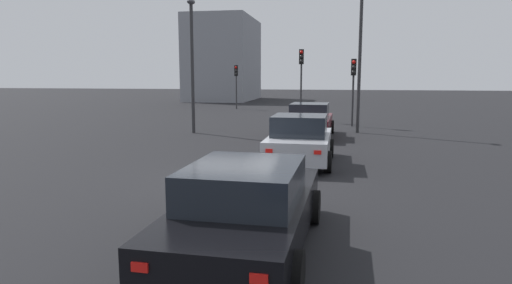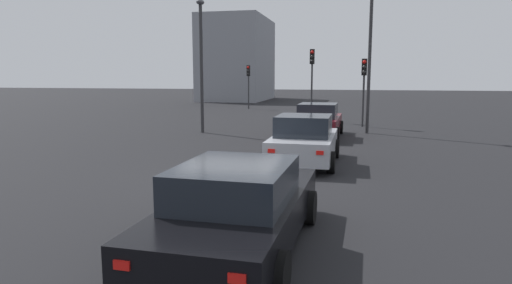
{
  "view_description": "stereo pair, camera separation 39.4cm",
  "coord_description": "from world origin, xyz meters",
  "px_view_note": "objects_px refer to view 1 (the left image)",
  "views": [
    {
      "loc": [
        -11.52,
        -2.78,
        2.78
      ],
      "look_at": [
        -1.29,
        -0.96,
        1.22
      ],
      "focal_mm": 30.92,
      "sensor_mm": 36.0,
      "label": 1
    },
    {
      "loc": [
        -11.44,
        -3.16,
        2.78
      ],
      "look_at": [
        -1.29,
        -0.96,
        1.22
      ],
      "focal_mm": 30.92,
      "sensor_mm": 36.0,
      "label": 2
    }
  ],
  "objects_px": {
    "car_silver_left_second": "(300,140)",
    "street_lamp_kerbside": "(192,54)",
    "traffic_light_near_right": "(353,78)",
    "traffic_light_far_left": "(301,70)",
    "traffic_light_near_left": "(236,78)",
    "street_lamp_far": "(360,46)",
    "car_maroon_left_lead": "(310,121)",
    "car_black_left_third": "(247,208)"
  },
  "relations": [
    {
      "from": "car_silver_left_second",
      "to": "street_lamp_kerbside",
      "type": "height_order",
      "value": "street_lamp_kerbside"
    },
    {
      "from": "traffic_light_near_right",
      "to": "street_lamp_kerbside",
      "type": "height_order",
      "value": "street_lamp_kerbside"
    },
    {
      "from": "car_silver_left_second",
      "to": "traffic_light_far_left",
      "type": "bearing_deg",
      "value": 5.24
    },
    {
      "from": "traffic_light_far_left",
      "to": "traffic_light_near_right",
      "type": "bearing_deg",
      "value": 50.01
    },
    {
      "from": "traffic_light_near_right",
      "to": "traffic_light_far_left",
      "type": "relative_size",
      "value": 0.84
    },
    {
      "from": "traffic_light_near_left",
      "to": "street_lamp_kerbside",
      "type": "relative_size",
      "value": 0.58
    },
    {
      "from": "street_lamp_far",
      "to": "car_maroon_left_lead",
      "type": "bearing_deg",
      "value": 129.63
    },
    {
      "from": "traffic_light_far_left",
      "to": "street_lamp_kerbside",
      "type": "relative_size",
      "value": 0.69
    },
    {
      "from": "traffic_light_near_left",
      "to": "street_lamp_kerbside",
      "type": "height_order",
      "value": "street_lamp_kerbside"
    },
    {
      "from": "car_maroon_left_lead",
      "to": "traffic_light_near_right",
      "type": "bearing_deg",
      "value": -22.28
    },
    {
      "from": "car_maroon_left_lead",
      "to": "street_lamp_far",
      "type": "distance_m",
      "value": 4.53
    },
    {
      "from": "car_black_left_third",
      "to": "street_lamp_far",
      "type": "distance_m",
      "value": 16.13
    },
    {
      "from": "car_black_left_third",
      "to": "traffic_light_far_left",
      "type": "height_order",
      "value": "traffic_light_far_left"
    },
    {
      "from": "car_maroon_left_lead",
      "to": "traffic_light_near_right",
      "type": "height_order",
      "value": "traffic_light_near_right"
    },
    {
      "from": "car_black_left_third",
      "to": "street_lamp_far",
      "type": "xyz_separation_m",
      "value": [
        15.55,
        -2.49,
        3.5
      ]
    },
    {
      "from": "car_silver_left_second",
      "to": "street_lamp_kerbside",
      "type": "xyz_separation_m",
      "value": [
        6.78,
        5.75,
        3.07
      ]
    },
    {
      "from": "car_black_left_third",
      "to": "car_silver_left_second",
      "type": "bearing_deg",
      "value": -0.15
    },
    {
      "from": "car_maroon_left_lead",
      "to": "traffic_light_far_left",
      "type": "relative_size",
      "value": 1.01
    },
    {
      "from": "car_silver_left_second",
      "to": "street_lamp_kerbside",
      "type": "distance_m",
      "value": 9.41
    },
    {
      "from": "car_black_left_third",
      "to": "street_lamp_kerbside",
      "type": "relative_size",
      "value": 0.76
    },
    {
      "from": "street_lamp_far",
      "to": "street_lamp_kerbside",
      "type": "bearing_deg",
      "value": 100.66
    },
    {
      "from": "traffic_light_near_left",
      "to": "street_lamp_far",
      "type": "bearing_deg",
      "value": 30.79
    },
    {
      "from": "street_lamp_far",
      "to": "traffic_light_far_left",
      "type": "bearing_deg",
      "value": 31.14
    },
    {
      "from": "car_maroon_left_lead",
      "to": "street_lamp_kerbside",
      "type": "relative_size",
      "value": 0.7
    },
    {
      "from": "traffic_light_near_left",
      "to": "traffic_light_near_right",
      "type": "relative_size",
      "value": 0.99
    },
    {
      "from": "traffic_light_near_left",
      "to": "street_lamp_far",
      "type": "xyz_separation_m",
      "value": [
        -14.48,
        -9.37,
        1.56
      ]
    },
    {
      "from": "car_maroon_left_lead",
      "to": "street_lamp_far",
      "type": "relative_size",
      "value": 0.62
    },
    {
      "from": "car_silver_left_second",
      "to": "traffic_light_near_right",
      "type": "relative_size",
      "value": 1.1
    },
    {
      "from": "traffic_light_near_left",
      "to": "traffic_light_far_left",
      "type": "relative_size",
      "value": 0.84
    },
    {
      "from": "car_black_left_third",
      "to": "traffic_light_far_left",
      "type": "distance_m",
      "value": 21.02
    },
    {
      "from": "car_silver_left_second",
      "to": "traffic_light_far_left",
      "type": "distance_m",
      "value": 13.84
    },
    {
      "from": "car_maroon_left_lead",
      "to": "traffic_light_near_right",
      "type": "relative_size",
      "value": 1.2
    },
    {
      "from": "car_maroon_left_lead",
      "to": "traffic_light_near_left",
      "type": "distance_m",
      "value": 17.93
    },
    {
      "from": "car_black_left_third",
      "to": "street_lamp_kerbside",
      "type": "xyz_separation_m",
      "value": [
        14.05,
        5.47,
        3.11
      ]
    },
    {
      "from": "traffic_light_near_left",
      "to": "traffic_light_near_right",
      "type": "bearing_deg",
      "value": 36.08
    },
    {
      "from": "street_lamp_far",
      "to": "car_black_left_third",
      "type": "bearing_deg",
      "value": 170.9
    },
    {
      "from": "car_maroon_left_lead",
      "to": "street_lamp_far",
      "type": "height_order",
      "value": "street_lamp_far"
    },
    {
      "from": "traffic_light_near_left",
      "to": "car_silver_left_second",
      "type": "bearing_deg",
      "value": 15.35
    },
    {
      "from": "street_lamp_kerbside",
      "to": "street_lamp_far",
      "type": "relative_size",
      "value": 0.89
    },
    {
      "from": "traffic_light_near_left",
      "to": "car_maroon_left_lead",
      "type": "bearing_deg",
      "value": 21.42
    },
    {
      "from": "car_black_left_third",
      "to": "traffic_light_near_right",
      "type": "xyz_separation_m",
      "value": [
        18.33,
        -2.33,
        1.97
      ]
    },
    {
      "from": "car_black_left_third",
      "to": "traffic_light_far_left",
      "type": "xyz_separation_m",
      "value": [
        20.87,
        0.72,
        2.45
      ]
    }
  ]
}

